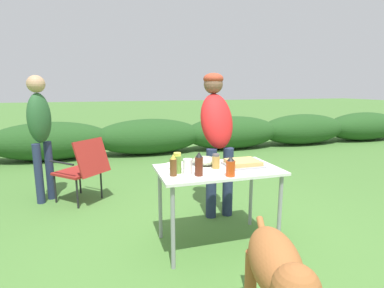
# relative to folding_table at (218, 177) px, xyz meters

# --- Properties ---
(ground_plane) EXTENTS (60.00, 60.00, 0.00)m
(ground_plane) POSITION_rel_folding_table_xyz_m (0.00, 0.00, -0.66)
(ground_plane) COLOR #477533
(shrub_hedge) EXTENTS (14.40, 0.90, 0.78)m
(shrub_hedge) POSITION_rel_folding_table_xyz_m (-0.00, 4.09, -0.27)
(shrub_hedge) COLOR #234C1E
(shrub_hedge) RESTS_ON ground
(folding_table) EXTENTS (1.10, 0.64, 0.74)m
(folding_table) POSITION_rel_folding_table_xyz_m (0.00, 0.00, 0.00)
(folding_table) COLOR silver
(folding_table) RESTS_ON ground
(food_tray) EXTENTS (0.33, 0.29, 0.06)m
(food_tray) POSITION_rel_folding_table_xyz_m (0.26, 0.01, 0.10)
(food_tray) COLOR #9E9EA3
(food_tray) RESTS_ON folding_table
(plate_stack) EXTENTS (0.26, 0.26, 0.02)m
(plate_stack) POSITION_rel_folding_table_xyz_m (-0.34, 0.16, 0.09)
(plate_stack) COLOR white
(plate_stack) RESTS_ON folding_table
(mixing_bowl) EXTENTS (0.24, 0.24, 0.08)m
(mixing_bowl) POSITION_rel_folding_table_xyz_m (-0.07, 0.17, 0.12)
(mixing_bowl) COLOR #ADBC99
(mixing_bowl) RESTS_ON folding_table
(paper_cup_stack) EXTENTS (0.08, 0.08, 0.13)m
(paper_cup_stack) POSITION_rel_folding_table_xyz_m (-0.32, -0.10, 0.14)
(paper_cup_stack) COLOR white
(paper_cup_stack) RESTS_ON folding_table
(bbq_sauce_bottle) EXTENTS (0.07, 0.07, 0.20)m
(bbq_sauce_bottle) POSITION_rel_folding_table_xyz_m (-0.24, -0.16, 0.17)
(bbq_sauce_bottle) COLOR #562314
(bbq_sauce_bottle) RESTS_ON folding_table
(relish_jar) EXTENTS (0.07, 0.07, 0.18)m
(relish_jar) POSITION_rel_folding_table_xyz_m (-0.39, -0.03, 0.16)
(relish_jar) COLOR olive
(relish_jar) RESTS_ON folding_table
(spice_jar) EXTENTS (0.07, 0.07, 0.13)m
(spice_jar) POSITION_rel_folding_table_xyz_m (-0.02, 0.01, 0.14)
(spice_jar) COLOR #B2893D
(spice_jar) RESTS_ON folding_table
(beer_bottle) EXTENTS (0.06, 0.06, 0.18)m
(beer_bottle) POSITION_rel_folding_table_xyz_m (-0.44, -0.10, 0.16)
(beer_bottle) COLOR brown
(beer_bottle) RESTS_ON folding_table
(hot_sauce_bottle) EXTENTS (0.08, 0.08, 0.17)m
(hot_sauce_bottle) POSITION_rel_folding_table_xyz_m (0.01, -0.25, 0.16)
(hot_sauce_bottle) COLOR #CC4214
(hot_sauce_bottle) RESTS_ON folding_table
(standing_person_with_beanie) EXTENTS (0.37, 0.49, 1.63)m
(standing_person_with_beanie) POSITION_rel_folding_table_xyz_m (0.25, 0.69, 0.35)
(standing_person_with_beanie) COLOR #232D4C
(standing_person_with_beanie) RESTS_ON ground
(standing_person_in_navy_coat) EXTENTS (0.37, 0.38, 1.61)m
(standing_person_in_navy_coat) POSITION_rel_folding_table_xyz_m (-1.74, 1.67, 0.33)
(standing_person_in_navy_coat) COLOR #232D4C
(standing_person_in_navy_coat) RESTS_ON ground
(dog) EXTENTS (0.44, 0.92, 0.75)m
(dog) POSITION_rel_folding_table_xyz_m (-0.17, -1.24, -0.14)
(dog) COLOR #9E5B2D
(dog) RESTS_ON ground
(camp_chair_green_behind_table) EXTENTS (0.74, 0.74, 0.83)m
(camp_chair_green_behind_table) POSITION_rel_folding_table_xyz_m (-1.25, 1.48, -0.20)
(camp_chair_green_behind_table) COLOR maroon
(camp_chair_green_behind_table) RESTS_ON ground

